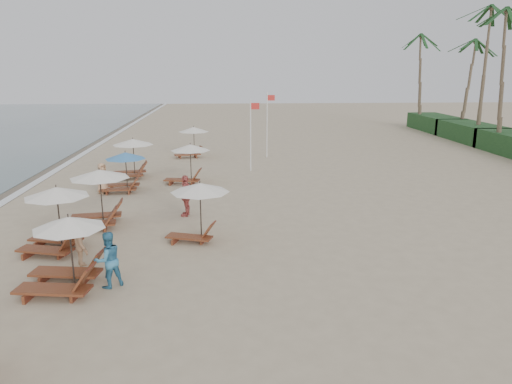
{
  "coord_description": "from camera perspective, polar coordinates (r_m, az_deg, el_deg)",
  "views": [
    {
      "loc": [
        -0.29,
        -12.79,
        6.36
      ],
      "look_at": [
        1.0,
        6.96,
        1.3
      ],
      "focal_mm": 33.87,
      "sensor_mm": 36.0,
      "label": 1
    }
  ],
  "objects": [
    {
      "name": "ground",
      "position": [
        14.29,
        -2.24,
        -12.11
      ],
      "size": [
        160.0,
        160.0,
        0.0
      ],
      "primitive_type": "plane",
      "color": "tan",
      "rests_on": "ground"
    },
    {
      "name": "lounger_station_1",
      "position": [
        15.34,
        -21.95,
        -7.24
      ],
      "size": [
        2.65,
        2.24,
        2.25
      ],
      "color": "brown",
      "rests_on": "ground"
    },
    {
      "name": "lounger_station_2",
      "position": [
        18.55,
        -22.88,
        -3.08
      ],
      "size": [
        2.61,
        2.28,
        2.37
      ],
      "color": "brown",
      "rests_on": "ground"
    },
    {
      "name": "lounger_station_3",
      "position": [
        20.93,
        -18.46,
        -0.76
      ],
      "size": [
        2.79,
        2.42,
        2.39
      ],
      "color": "brown",
      "rests_on": "ground"
    },
    {
      "name": "lounger_station_4",
      "position": [
        26.55,
        -15.52,
        2.3
      ],
      "size": [
        2.46,
        2.13,
        2.11
      ],
      "color": "brown",
      "rests_on": "ground"
    },
    {
      "name": "lounger_station_5",
      "position": [
        29.8,
        -14.64,
        3.94
      ],
      "size": [
        2.69,
        2.42,
        2.34
      ],
      "color": "brown",
      "rests_on": "ground"
    },
    {
      "name": "inland_station_0",
      "position": [
        18.21,
        -7.07,
        -1.27
      ],
      "size": [
        2.54,
        2.24,
        2.22
      ],
      "color": "brown",
      "rests_on": "ground"
    },
    {
      "name": "inland_station_1",
      "position": [
        27.61,
        -8.2,
        3.76
      ],
      "size": [
        2.73,
        2.24,
        2.22
      ],
      "color": "brown",
      "rests_on": "ground"
    },
    {
      "name": "inland_station_2",
      "position": [
        35.94,
        -7.66,
        6.28
      ],
      "size": [
        2.68,
        2.24,
        2.22
      ],
      "color": "brown",
      "rests_on": "ground"
    },
    {
      "name": "beachgoer_mid_a",
      "position": [
        15.12,
        -17.07,
        -7.65
      ],
      "size": [
        1.06,
        1.02,
        1.73
      ],
      "primitive_type": "imported",
      "rotation": [
        0.0,
        0.0,
        3.76
      ],
      "color": "teal",
      "rests_on": "ground"
    },
    {
      "name": "beachgoer_mid_b",
      "position": [
        17.04,
        -19.95,
        -5.63
      ],
      "size": [
        1.03,
        1.18,
        1.59
      ],
      "primitive_type": "imported",
      "rotation": [
        0.0,
        0.0,
        2.1
      ],
      "color": "#996E4E",
      "rests_on": "ground"
    },
    {
      "name": "beachgoer_far_a",
      "position": [
        21.55,
        -8.28,
        -0.42
      ],
      "size": [
        0.67,
        1.16,
        1.85
      ],
      "primitive_type": "imported",
      "rotation": [
        0.0,
        0.0,
        4.5
      ],
      "color": "#B54E48",
      "rests_on": "ground"
    },
    {
      "name": "beachgoer_far_b",
      "position": [
        26.5,
        -17.67,
        1.57
      ],
      "size": [
        0.93,
        0.92,
        1.62
      ],
      "primitive_type": "imported",
      "rotation": [
        0.0,
        0.0,
        0.77
      ],
      "color": "tan",
      "rests_on": "ground"
    },
    {
      "name": "flag_pole_near",
      "position": [
        30.6,
        -0.58,
        7.09
      ],
      "size": [
        0.6,
        0.08,
        4.51
      ],
      "color": "silver",
      "rests_on": "ground"
    },
    {
      "name": "flag_pole_far",
      "position": [
        35.58,
        1.37,
        8.3
      ],
      "size": [
        0.59,
        0.08,
        4.74
      ],
      "color": "silver",
      "rests_on": "ground"
    }
  ]
}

